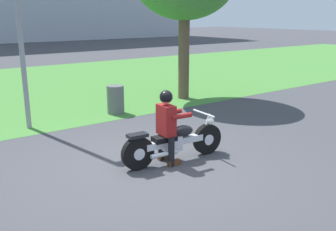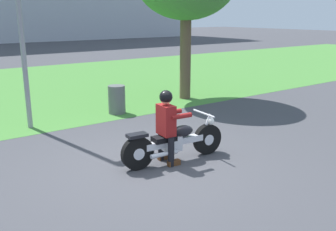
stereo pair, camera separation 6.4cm
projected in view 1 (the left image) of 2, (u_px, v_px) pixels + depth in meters
name	position (u px, v px, depth m)	size (l,w,h in m)	color
ground	(151.00, 164.00, 7.02)	(120.00, 120.00, 0.00)	#424247
grass_verge	(15.00, 89.00, 14.03)	(60.00, 12.00, 0.01)	#478438
motorcycle_lead	(175.00, 142.00, 7.05)	(2.15, 0.66, 0.86)	black
rider_lead	(167.00, 121.00, 6.86)	(0.57, 0.49, 1.38)	black
trash_can	(116.00, 100.00, 10.50)	(0.47, 0.47, 0.79)	#595E5B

